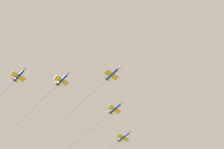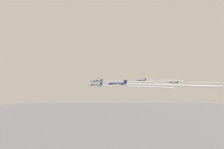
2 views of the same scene
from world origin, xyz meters
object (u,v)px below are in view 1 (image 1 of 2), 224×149
object	(u,v)px
jet_starboard_inner	(46,96)
jet_port_outer	(108,149)
jet_lead	(94,91)
jet_starboard_outer	(8,88)
jet_port_inner	(100,122)

from	to	relation	value
jet_starboard_inner	jet_port_outer	size ratio (longest dim) A/B	0.99
jet_lead	jet_starboard_outer	xyz separation A→B (m)	(12.52, 44.90, 0.95)
jet_starboard_inner	jet_lead	bearing A→B (deg)	134.34
jet_port_inner	jet_starboard_inner	size ratio (longest dim) A/B	0.97
jet_starboard_outer	jet_port_inner	bearing A→B (deg)	168.37
jet_port_inner	jet_starboard_outer	world-z (taller)	jet_starboard_outer
jet_lead	jet_port_inner	xyz separation A→B (m)	(23.55, -9.77, 0.93)
jet_port_inner	jet_starboard_outer	size ratio (longest dim) A/B	1.12
jet_starboard_inner	jet_starboard_outer	distance (m)	21.08
jet_lead	jet_starboard_inner	bearing A→B (deg)	-45.66
jet_port_inner	jet_port_outer	xyz separation A→B (m)	(20.64, -11.01, -1.87)
jet_port_inner	jet_starboard_inner	bearing A→B (deg)	-1.23
jet_port_inner	jet_starboard_inner	xyz separation A→B (m)	(-13.53, 33.82, -1.85)
jet_starboard_outer	jet_lead	bearing A→B (deg)	141.38
jet_starboard_inner	jet_starboard_outer	xyz separation A→B (m)	(2.50, 20.85, 1.87)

